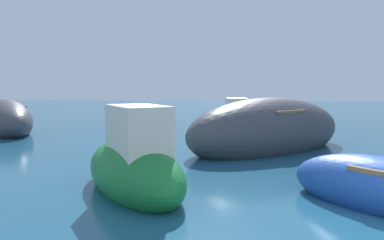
% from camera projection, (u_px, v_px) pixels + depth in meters
% --- Properties ---
extents(moored_boat_0, '(6.33, 5.64, 2.13)m').
position_uv_depth(moored_boat_0, '(268.00, 131.00, 12.28)').
color(moored_boat_0, '#3F3F47').
rests_on(moored_boat_0, ground).
extents(moored_boat_2, '(4.82, 5.60, 1.82)m').
position_uv_depth(moored_boat_2, '(5.00, 120.00, 16.61)').
color(moored_boat_2, '#3F3F47').
rests_on(moored_boat_2, ground).
extents(moored_boat_3, '(3.06, 3.81, 2.00)m').
position_uv_depth(moored_boat_3, '(134.00, 167.00, 7.57)').
color(moored_boat_3, '#197233').
rests_on(moored_boat_3, ground).
extents(moored_boat_4, '(3.10, 3.33, 1.12)m').
position_uv_depth(moored_boat_4, '(380.00, 189.00, 6.66)').
color(moored_boat_4, '#1E479E').
rests_on(moored_boat_4, ground).
extents(moored_boat_6, '(1.58, 4.40, 1.63)m').
position_uv_depth(moored_boat_6, '(237.00, 116.00, 19.42)').
color(moored_boat_6, gold).
rests_on(moored_boat_6, ground).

